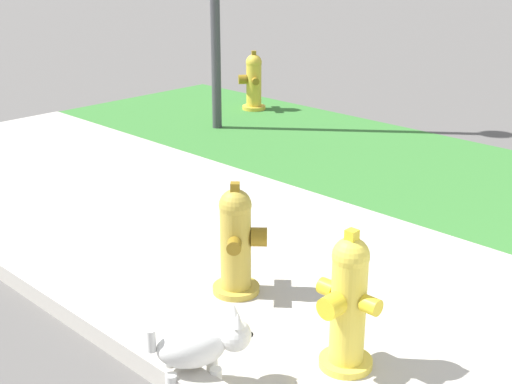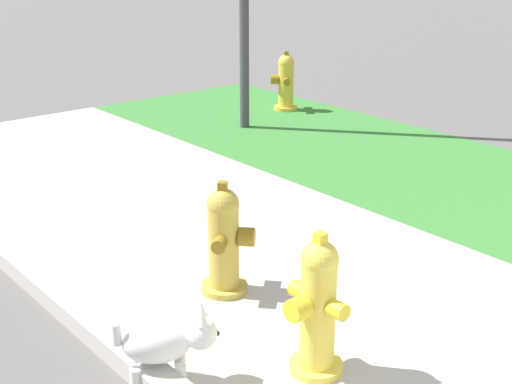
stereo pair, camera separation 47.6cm
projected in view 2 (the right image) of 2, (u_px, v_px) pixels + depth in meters
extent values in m
cylinder|color=yellow|center=(316.00, 367.00, 3.76)|extent=(0.29, 0.29, 0.05)
cylinder|color=yellow|center=(318.00, 312.00, 3.64)|extent=(0.18, 0.18, 0.60)
sphere|color=yellow|center=(320.00, 259.00, 3.54)|extent=(0.19, 0.19, 0.19)
cube|color=yellow|center=(320.00, 238.00, 3.50)|extent=(0.06, 0.06, 0.06)
cylinder|color=yellow|center=(338.00, 310.00, 3.52)|extent=(0.09, 0.09, 0.09)
cylinder|color=yellow|center=(299.00, 290.00, 3.72)|extent=(0.09, 0.09, 0.09)
cylinder|color=yellow|center=(298.00, 309.00, 3.53)|extent=(0.12, 0.10, 0.12)
cylinder|color=gold|center=(224.00, 288.00, 4.59)|extent=(0.30, 0.30, 0.05)
cylinder|color=gold|center=(224.00, 245.00, 4.48)|extent=(0.19, 0.19, 0.55)
sphere|color=gold|center=(223.00, 204.00, 4.39)|extent=(0.20, 0.20, 0.20)
cube|color=olive|center=(223.00, 186.00, 4.35)|extent=(0.08, 0.08, 0.06)
cylinder|color=olive|center=(227.00, 227.00, 4.59)|extent=(0.13, 0.13, 0.09)
cylinder|color=olive|center=(219.00, 245.00, 4.33)|extent=(0.13, 0.13, 0.09)
cylinder|color=olive|center=(247.00, 237.00, 4.44)|extent=(0.15, 0.16, 0.12)
cylinder|color=gold|center=(286.00, 108.00, 9.27)|extent=(0.30, 0.30, 0.05)
cylinder|color=gold|center=(286.00, 85.00, 9.17)|extent=(0.19, 0.19, 0.56)
sphere|color=gold|center=(286.00, 63.00, 9.07)|extent=(0.20, 0.20, 0.20)
cube|color=olive|center=(286.00, 53.00, 9.03)|extent=(0.08, 0.08, 0.06)
cylinder|color=olive|center=(287.00, 82.00, 9.01)|extent=(0.13, 0.13, 0.09)
cylinder|color=olive|center=(285.00, 77.00, 9.28)|extent=(0.13, 0.13, 0.09)
cylinder|color=olive|center=(275.00, 79.00, 9.14)|extent=(0.16, 0.15, 0.12)
ellipsoid|color=white|center=(157.00, 343.00, 3.57)|extent=(0.37, 0.41, 0.21)
sphere|color=white|center=(201.00, 333.00, 3.58)|extent=(0.17, 0.17, 0.17)
sphere|color=black|center=(217.00, 333.00, 3.60)|extent=(0.03, 0.03, 0.03)
cone|color=white|center=(201.00, 309.00, 3.59)|extent=(0.08, 0.08, 0.08)
cone|color=white|center=(202.00, 318.00, 3.50)|extent=(0.08, 0.08, 0.08)
cylinder|color=white|center=(180.00, 364.00, 3.70)|extent=(0.06, 0.06, 0.14)
cylinder|color=white|center=(181.00, 377.00, 3.59)|extent=(0.06, 0.06, 0.14)
cylinder|color=white|center=(137.00, 368.00, 3.67)|extent=(0.06, 0.06, 0.14)
cylinder|color=white|center=(136.00, 381.00, 3.56)|extent=(0.06, 0.06, 0.14)
cylinder|color=white|center=(117.00, 334.00, 3.52)|extent=(0.05, 0.05, 0.12)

